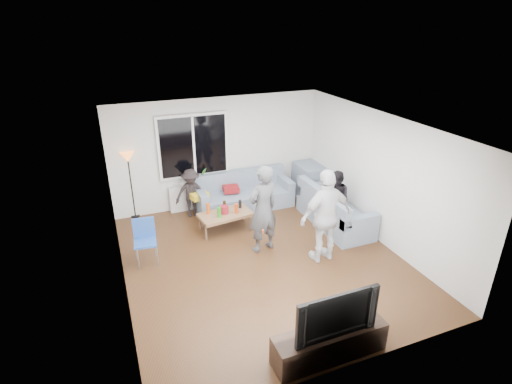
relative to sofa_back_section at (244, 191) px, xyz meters
name	(u,v)px	position (x,y,z in m)	size (l,w,h in m)	color
floor	(263,261)	(-0.46, -2.27, -0.45)	(5.00, 5.50, 0.04)	#56351C
ceiling	(264,125)	(-0.46, -2.27, 2.20)	(5.00, 5.50, 0.04)	white
wall_back	(218,152)	(-0.46, 0.50, 0.88)	(5.00, 0.04, 2.60)	silver
wall_front	(353,288)	(-0.46, -5.04, 0.88)	(5.00, 0.04, 2.60)	silver
wall_left	(115,223)	(-2.98, -2.27, 0.88)	(0.04, 5.50, 2.60)	silver
wall_right	(380,178)	(2.06, -2.27, 0.88)	(0.04, 5.50, 2.60)	silver
window_frame	(193,146)	(-1.06, 0.42, 1.12)	(1.62, 0.06, 1.47)	white
window_glass	(194,146)	(-1.06, 0.38, 1.12)	(1.50, 0.02, 1.35)	black
window_mullion	(194,147)	(-1.06, 0.37, 1.12)	(0.05, 0.03, 1.35)	white
radiator	(197,196)	(-1.06, 0.38, -0.11)	(1.30, 0.12, 0.62)	silver
potted_plant	(203,176)	(-0.90, 0.35, 0.39)	(0.22, 0.17, 0.39)	#2F6227
vase	(183,183)	(-1.37, 0.35, 0.28)	(0.16, 0.16, 0.16)	white
sofa_back_section	(244,191)	(0.00, 0.00, 0.00)	(2.30, 0.85, 0.85)	slate
sofa_right_section	(335,207)	(1.56, -1.54, 0.00)	(0.85, 2.00, 0.85)	slate
sofa_corner	(314,180)	(1.88, 0.00, 0.00)	(0.85, 0.85, 0.85)	slate
cushion_yellow	(199,195)	(-1.11, -0.02, 0.09)	(0.38, 0.32, 0.14)	yellow
cushion_red	(231,189)	(-0.31, 0.06, 0.09)	(0.36, 0.30, 0.13)	maroon
coffee_table	(226,222)	(-0.76, -0.90, -0.22)	(1.10, 0.60, 0.40)	#976D49
pitcher	(225,210)	(-0.77, -0.89, 0.06)	(0.17, 0.17, 0.17)	maroon
side_chair	(145,243)	(-2.51, -1.56, 0.01)	(0.40, 0.40, 0.86)	#2651A5
floor_lamp	(131,185)	(-2.51, 0.48, 0.36)	(0.32, 0.32, 1.56)	orange
player_left	(263,209)	(-0.32, -1.91, 0.46)	(0.64, 0.42, 1.77)	#444549
player_right	(326,216)	(0.62, -2.65, 0.48)	(1.06, 0.44, 1.81)	silver
spectator_right	(336,199)	(1.56, -1.56, 0.20)	(0.61, 0.47, 1.25)	black
spectator_back	(191,193)	(-1.27, 0.03, 0.15)	(0.74, 0.43, 1.15)	black
tv_console	(329,343)	(-0.53, -4.77, -0.20)	(1.60, 0.40, 0.44)	#312218
television	(333,311)	(-0.53, -4.77, 0.35)	(1.17, 0.15, 0.67)	black
bottle_c	(224,206)	(-0.72, -0.73, 0.08)	(0.07, 0.07, 0.21)	black
bottle_d	(236,209)	(-0.53, -0.97, 0.08)	(0.07, 0.07, 0.21)	#DD4413
bottle_e	(240,204)	(-0.38, -0.77, 0.07)	(0.07, 0.07, 0.19)	black
bottle_b	(219,212)	(-0.93, -1.02, 0.09)	(0.08, 0.08, 0.22)	#1C971B
bottle_a	(208,209)	(-1.10, -0.77, 0.09)	(0.07, 0.07, 0.24)	#DA4C0C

